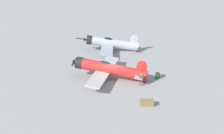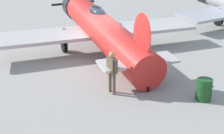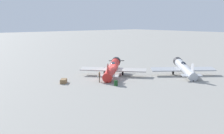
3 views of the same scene
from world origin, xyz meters
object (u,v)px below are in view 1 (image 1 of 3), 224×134
Objects in this scene: airplane_mid_apron at (110,43)px; equipment_crate at (147,102)px; airplane_foreground at (108,69)px; fuel_drum at (158,76)px; ground_crew_mechanic at (141,78)px.

equipment_crate is at bearing 102.46° from airplane_mid_apron.
airplane_mid_apron is at bearing -77.91° from airplane_foreground.
fuel_drum is (5.29, -6.66, 0.10)m from equipment_crate.
airplane_foreground is at bearing 54.66° from fuel_drum.
ground_crew_mechanic reaches higher than fuel_drum.
airplane_foreground is 5.10m from ground_crew_mechanic.
equipment_crate is 2.17× the size of fuel_drum.
fuel_drum is at bearing 118.29° from airplane_mid_apron.
airplane_mid_apron is 21.57m from equipment_crate.
airplane_mid_apron reaches higher than equipment_crate.
airplane_foreground is 9.46m from equipment_crate.
airplane_mid_apron is 6.18× the size of ground_crew_mechanic.
ground_crew_mechanic is (-4.57, -2.22, -0.42)m from airplane_foreground.
airplane_mid_apron is 14.61m from fuel_drum.
ground_crew_mechanic is 5.77m from equipment_crate.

